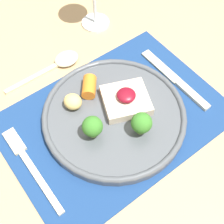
% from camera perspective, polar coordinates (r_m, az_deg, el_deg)
% --- Properties ---
extents(ground_plane, '(8.00, 8.00, 0.00)m').
position_cam_1_polar(ground_plane, '(1.31, 0.20, -18.42)').
color(ground_plane, '#4C4742').
extents(dining_table, '(1.32, 1.24, 0.73)m').
position_cam_1_polar(dining_table, '(0.70, 0.36, -4.64)').
color(dining_table, tan).
rests_on(dining_table, ground_plane).
extents(placemat, '(0.43, 0.31, 0.00)m').
position_cam_1_polar(placemat, '(0.63, 0.40, -1.19)').
color(placemat, navy).
rests_on(placemat, dining_table).
extents(dinner_plate, '(0.29, 0.29, 0.07)m').
position_cam_1_polar(dinner_plate, '(0.62, 0.05, -0.24)').
color(dinner_plate, '#4C5156').
rests_on(dinner_plate, placemat).
extents(fork, '(0.02, 0.20, 0.01)m').
position_cam_1_polar(fork, '(0.60, -14.99, -8.99)').
color(fork, beige).
rests_on(fork, placemat).
extents(knife, '(0.02, 0.20, 0.01)m').
position_cam_1_polar(knife, '(0.69, 12.09, 5.30)').
color(knife, beige).
rests_on(knife, placemat).
extents(spoon, '(0.18, 0.05, 0.02)m').
position_cam_1_polar(spoon, '(0.72, -9.36, 9.04)').
color(spoon, beige).
rests_on(spoon, dining_table).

